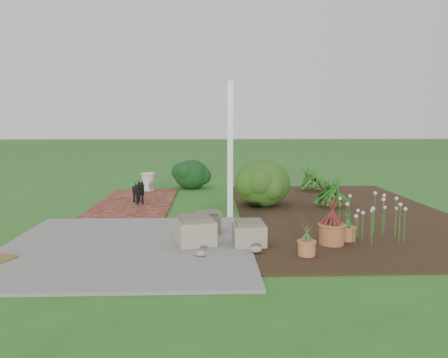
{
  "coord_description": "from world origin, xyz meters",
  "views": [
    {
      "loc": [
        -0.09,
        -7.81,
        1.76
      ],
      "look_at": [
        0.2,
        0.4,
        0.7
      ],
      "focal_mm": 35.0,
      "sensor_mm": 36.0,
      "label": 1
    }
  ],
  "objects_px": {
    "black_dog": "(139,190)",
    "cream_ceramic_urn": "(148,182)",
    "evergreen_shrub": "(262,182)",
    "stone_trough_near": "(249,234)"
  },
  "relations": [
    {
      "from": "black_dog",
      "to": "evergreen_shrub",
      "type": "height_order",
      "value": "evergreen_shrub"
    },
    {
      "from": "stone_trough_near",
      "to": "cream_ceramic_urn",
      "type": "distance_m",
      "value": 5.52
    },
    {
      "from": "stone_trough_near",
      "to": "black_dog",
      "type": "height_order",
      "value": "black_dog"
    },
    {
      "from": "black_dog",
      "to": "evergreen_shrub",
      "type": "bearing_deg",
      "value": -28.33
    },
    {
      "from": "stone_trough_near",
      "to": "evergreen_shrub",
      "type": "bearing_deg",
      "value": 79.57
    },
    {
      "from": "stone_trough_near",
      "to": "black_dog",
      "type": "distance_m",
      "value": 3.87
    },
    {
      "from": "cream_ceramic_urn",
      "to": "evergreen_shrub",
      "type": "distance_m",
      "value": 3.4
    },
    {
      "from": "cream_ceramic_urn",
      "to": "evergreen_shrub",
      "type": "relative_size",
      "value": 0.37
    },
    {
      "from": "black_dog",
      "to": "cream_ceramic_urn",
      "type": "height_order",
      "value": "black_dog"
    },
    {
      "from": "black_dog",
      "to": "evergreen_shrub",
      "type": "xyz_separation_m",
      "value": [
        2.63,
        -0.24,
        0.2
      ]
    }
  ]
}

